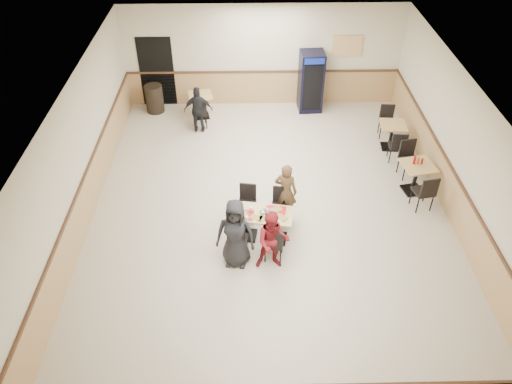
{
  "coord_description": "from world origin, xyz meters",
  "views": [
    {
      "loc": [
        -0.49,
        -8.63,
        7.42
      ],
      "look_at": [
        -0.32,
        -0.5,
        0.9
      ],
      "focal_mm": 35.0,
      "sensor_mm": 36.0,
      "label": 1
    }
  ],
  "objects_px": {
    "main_table": "(262,221)",
    "diner_man_opposite": "(286,191)",
    "side_table_far": "(392,132)",
    "diner_woman_right": "(273,241)",
    "pepsi_cooler": "(311,82)",
    "side_table_near": "(416,174)",
    "lone_diner": "(198,110)",
    "diner_woman_left": "(235,234)",
    "back_table": "(201,102)",
    "trash_bin": "(154,99)"
  },
  "relations": [
    {
      "from": "side_table_near",
      "to": "side_table_far",
      "type": "height_order",
      "value": "side_table_near"
    },
    {
      "from": "diner_man_opposite",
      "to": "lone_diner",
      "type": "relative_size",
      "value": 1.04
    },
    {
      "from": "diner_woman_left",
      "to": "back_table",
      "type": "distance_m",
      "value": 5.93
    },
    {
      "from": "main_table",
      "to": "pepsi_cooler",
      "type": "height_order",
      "value": "pepsi_cooler"
    },
    {
      "from": "main_table",
      "to": "side_table_far",
      "type": "relative_size",
      "value": 1.91
    },
    {
      "from": "diner_woman_left",
      "to": "side_table_near",
      "type": "relative_size",
      "value": 1.89
    },
    {
      "from": "main_table",
      "to": "diner_man_opposite",
      "type": "distance_m",
      "value": 0.91
    },
    {
      "from": "lone_diner",
      "to": "back_table",
      "type": "xyz_separation_m",
      "value": [
        0.0,
        0.8,
        -0.2
      ]
    },
    {
      "from": "trash_bin",
      "to": "diner_man_opposite",
      "type": "bearing_deg",
      "value": -53.62
    },
    {
      "from": "side_table_far",
      "to": "back_table",
      "type": "xyz_separation_m",
      "value": [
        -5.12,
        1.74,
        -0.0
      ]
    },
    {
      "from": "main_table",
      "to": "side_table_near",
      "type": "bearing_deg",
      "value": 32.33
    },
    {
      "from": "diner_woman_left",
      "to": "back_table",
      "type": "height_order",
      "value": "diner_woman_left"
    },
    {
      "from": "diner_woman_left",
      "to": "pepsi_cooler",
      "type": "height_order",
      "value": "pepsi_cooler"
    },
    {
      "from": "lone_diner",
      "to": "side_table_far",
      "type": "distance_m",
      "value": 5.21
    },
    {
      "from": "diner_man_opposite",
      "to": "trash_bin",
      "type": "distance_m",
      "value": 5.95
    },
    {
      "from": "main_table",
      "to": "side_table_near",
      "type": "height_order",
      "value": "side_table_near"
    },
    {
      "from": "side_table_near",
      "to": "trash_bin",
      "type": "distance_m",
      "value": 7.72
    },
    {
      "from": "diner_woman_left",
      "to": "back_table",
      "type": "relative_size",
      "value": 2.03
    },
    {
      "from": "main_table",
      "to": "diner_woman_right",
      "type": "distance_m",
      "value": 0.87
    },
    {
      "from": "side_table_near",
      "to": "lone_diner",
      "type": "bearing_deg",
      "value": 151.79
    },
    {
      "from": "diner_woman_left",
      "to": "lone_diner",
      "type": "relative_size",
      "value": 1.17
    },
    {
      "from": "pepsi_cooler",
      "to": "trash_bin",
      "type": "height_order",
      "value": "pepsi_cooler"
    },
    {
      "from": "diner_man_opposite",
      "to": "side_table_far",
      "type": "relative_size",
      "value": 1.94
    },
    {
      "from": "diner_woman_left",
      "to": "side_table_near",
      "type": "distance_m",
      "value": 4.74
    },
    {
      "from": "diner_woman_right",
      "to": "trash_bin",
      "type": "bearing_deg",
      "value": 116.89
    },
    {
      "from": "main_table",
      "to": "diner_man_opposite",
      "type": "xyz_separation_m",
      "value": [
        0.53,
        0.69,
        0.24
      ]
    },
    {
      "from": "back_table",
      "to": "diner_woman_right",
      "type": "bearing_deg",
      "value": -73.28
    },
    {
      "from": "main_table",
      "to": "diner_woman_right",
      "type": "height_order",
      "value": "diner_woman_right"
    },
    {
      "from": "diner_woman_left",
      "to": "side_table_far",
      "type": "xyz_separation_m",
      "value": [
        4.05,
        4.08,
        -0.3
      ]
    },
    {
      "from": "diner_woman_left",
      "to": "diner_woman_right",
      "type": "height_order",
      "value": "diner_woman_left"
    },
    {
      "from": "main_table",
      "to": "trash_bin",
      "type": "distance_m",
      "value": 6.24
    },
    {
      "from": "diner_woman_right",
      "to": "side_table_far",
      "type": "distance_m",
      "value": 5.37
    },
    {
      "from": "back_table",
      "to": "pepsi_cooler",
      "type": "distance_m",
      "value": 3.24
    },
    {
      "from": "main_table",
      "to": "diner_woman_right",
      "type": "xyz_separation_m",
      "value": [
        0.18,
        -0.82,
        0.22
      ]
    },
    {
      "from": "diner_woman_left",
      "to": "side_table_near",
      "type": "height_order",
      "value": "diner_woman_left"
    },
    {
      "from": "main_table",
      "to": "diner_woman_right",
      "type": "bearing_deg",
      "value": -67.62
    },
    {
      "from": "diner_man_opposite",
      "to": "side_table_far",
      "type": "height_order",
      "value": "diner_man_opposite"
    },
    {
      "from": "side_table_near",
      "to": "pepsi_cooler",
      "type": "distance_m",
      "value": 4.52
    },
    {
      "from": "main_table",
      "to": "back_table",
      "type": "distance_m",
      "value": 5.37
    },
    {
      "from": "side_table_far",
      "to": "pepsi_cooler",
      "type": "bearing_deg",
      "value": 132.07
    },
    {
      "from": "diner_man_opposite",
      "to": "side_table_near",
      "type": "xyz_separation_m",
      "value": [
        3.11,
        0.83,
        -0.19
      ]
    },
    {
      "from": "diner_man_opposite",
      "to": "trash_bin",
      "type": "relative_size",
      "value": 1.69
    },
    {
      "from": "lone_diner",
      "to": "back_table",
      "type": "distance_m",
      "value": 0.82
    },
    {
      "from": "diner_woman_left",
      "to": "side_table_far",
      "type": "bearing_deg",
      "value": 54.1
    },
    {
      "from": "diner_woman_left",
      "to": "trash_bin",
      "type": "xyz_separation_m",
      "value": [
        -2.46,
        6.17,
        -0.36
      ]
    },
    {
      "from": "side_table_far",
      "to": "main_table",
      "type": "bearing_deg",
      "value": -136.06
    },
    {
      "from": "main_table",
      "to": "diner_man_opposite",
      "type": "bearing_deg",
      "value": 62.1
    },
    {
      "from": "diner_woman_right",
      "to": "side_table_near",
      "type": "xyz_separation_m",
      "value": [
        3.46,
        2.34,
        -0.18
      ]
    },
    {
      "from": "pepsi_cooler",
      "to": "side_table_far",
      "type": "bearing_deg",
      "value": -50.97
    },
    {
      "from": "diner_woman_right",
      "to": "lone_diner",
      "type": "distance_m",
      "value": 5.45
    }
  ]
}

